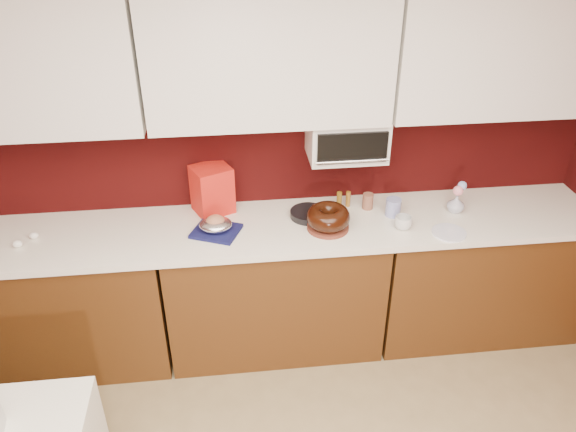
% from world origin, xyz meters
% --- Properties ---
extents(ceiling, '(4.00, 4.50, 0.02)m').
position_xyz_m(ceiling, '(0.00, 0.00, 2.50)').
color(ceiling, white).
rests_on(ceiling, wall_back).
extents(wall_back, '(4.00, 0.02, 2.50)m').
position_xyz_m(wall_back, '(0.00, 2.25, 1.25)').
color(wall_back, '#320706').
rests_on(wall_back, floor).
extents(base_cabinet_left, '(1.31, 0.58, 0.86)m').
position_xyz_m(base_cabinet_left, '(-1.33, 1.94, 0.43)').
color(base_cabinet_left, '#502C10').
rests_on(base_cabinet_left, floor).
extents(base_cabinet_center, '(1.31, 0.58, 0.86)m').
position_xyz_m(base_cabinet_center, '(0.00, 1.94, 0.43)').
color(base_cabinet_center, '#502C10').
rests_on(base_cabinet_center, floor).
extents(base_cabinet_right, '(1.31, 0.58, 0.86)m').
position_xyz_m(base_cabinet_right, '(1.33, 1.94, 0.43)').
color(base_cabinet_right, '#502C10').
rests_on(base_cabinet_right, floor).
extents(countertop, '(4.00, 0.62, 0.04)m').
position_xyz_m(countertop, '(0.00, 1.94, 0.88)').
color(countertop, white).
rests_on(countertop, base_cabinet_center).
extents(upper_cabinet_left, '(1.31, 0.33, 0.70)m').
position_xyz_m(upper_cabinet_left, '(-1.33, 2.08, 1.85)').
color(upper_cabinet_left, white).
rests_on(upper_cabinet_left, wall_back).
extents(upper_cabinet_center, '(1.31, 0.33, 0.70)m').
position_xyz_m(upper_cabinet_center, '(0.00, 2.08, 1.85)').
color(upper_cabinet_center, white).
rests_on(upper_cabinet_center, wall_back).
extents(upper_cabinet_right, '(1.31, 0.33, 0.70)m').
position_xyz_m(upper_cabinet_right, '(1.33, 2.08, 1.85)').
color(upper_cabinet_right, white).
rests_on(upper_cabinet_right, wall_back).
extents(toaster_oven, '(0.45, 0.30, 0.25)m').
position_xyz_m(toaster_oven, '(0.45, 2.10, 1.38)').
color(toaster_oven, white).
rests_on(toaster_oven, upper_cabinet_center).
extents(toaster_oven_door, '(0.40, 0.02, 0.18)m').
position_xyz_m(toaster_oven_door, '(0.45, 1.94, 1.38)').
color(toaster_oven_door, black).
rests_on(toaster_oven_door, toaster_oven).
extents(toaster_oven_handle, '(0.42, 0.02, 0.02)m').
position_xyz_m(toaster_oven_handle, '(0.45, 1.93, 1.30)').
color(toaster_oven_handle, silver).
rests_on(toaster_oven_handle, toaster_oven).
extents(cake_base, '(0.28, 0.28, 0.02)m').
position_xyz_m(cake_base, '(0.31, 1.87, 0.91)').
color(cake_base, maroon).
rests_on(cake_base, countertop).
extents(bundt_cake, '(0.28, 0.28, 0.10)m').
position_xyz_m(bundt_cake, '(0.31, 1.87, 0.98)').
color(bundt_cake, black).
rests_on(bundt_cake, cake_base).
extents(navy_towel, '(0.32, 0.30, 0.02)m').
position_xyz_m(navy_towel, '(-0.34, 1.90, 0.91)').
color(navy_towel, '#121446').
rests_on(navy_towel, countertop).
extents(foil_ham_nest, '(0.20, 0.18, 0.07)m').
position_xyz_m(foil_ham_nest, '(-0.34, 1.90, 0.96)').
color(foil_ham_nest, white).
rests_on(foil_ham_nest, navy_towel).
extents(roasted_ham, '(0.13, 0.12, 0.07)m').
position_xyz_m(roasted_ham, '(-0.34, 1.90, 0.98)').
color(roasted_ham, '#B77453').
rests_on(roasted_ham, foil_ham_nest).
extents(pandoro_box, '(0.28, 0.27, 0.30)m').
position_xyz_m(pandoro_box, '(-0.35, 2.16, 1.05)').
color(pandoro_box, '#B40C1B').
rests_on(pandoro_box, countertop).
extents(dark_pan, '(0.23, 0.23, 0.04)m').
position_xyz_m(dark_pan, '(0.22, 2.02, 0.92)').
color(dark_pan, black).
rests_on(dark_pan, countertop).
extents(coffee_mug, '(0.11, 0.11, 0.10)m').
position_xyz_m(coffee_mug, '(0.75, 1.82, 0.95)').
color(coffee_mug, silver).
rests_on(coffee_mug, countertop).
extents(blue_jar, '(0.10, 0.10, 0.11)m').
position_xyz_m(blue_jar, '(0.73, 1.98, 0.95)').
color(blue_jar, '#1C2E9A').
rests_on(blue_jar, countertop).
extents(flower_vase, '(0.11, 0.11, 0.13)m').
position_xyz_m(flower_vase, '(1.13, 1.97, 0.96)').
color(flower_vase, '#B0B4C7').
rests_on(flower_vase, countertop).
extents(flower_pink, '(0.06, 0.06, 0.06)m').
position_xyz_m(flower_pink, '(1.13, 1.97, 1.05)').
color(flower_pink, pink).
rests_on(flower_pink, flower_vase).
extents(flower_blue, '(0.06, 0.06, 0.06)m').
position_xyz_m(flower_blue, '(1.16, 1.99, 1.07)').
color(flower_blue, '#91AAE8').
rests_on(flower_blue, flower_vase).
extents(china_plate, '(0.25, 0.25, 0.01)m').
position_xyz_m(china_plate, '(1.00, 1.73, 0.91)').
color(china_plate, white).
rests_on(china_plate, countertop).
extents(amber_bottle, '(0.04, 0.04, 0.10)m').
position_xyz_m(amber_bottle, '(0.43, 2.12, 0.95)').
color(amber_bottle, brown).
rests_on(amber_bottle, countertop).
extents(paper_cup, '(0.07, 0.07, 0.10)m').
position_xyz_m(paper_cup, '(0.60, 2.07, 0.95)').
color(paper_cup, brown).
rests_on(paper_cup, countertop).
extents(egg_left, '(0.06, 0.05, 0.04)m').
position_xyz_m(egg_left, '(-1.44, 1.88, 0.92)').
color(egg_left, white).
rests_on(egg_left, countertop).
extents(egg_right, '(0.06, 0.05, 0.04)m').
position_xyz_m(egg_right, '(-1.38, 1.96, 0.92)').
color(egg_right, white).
rests_on(egg_right, countertop).
extents(amber_bottle_tall, '(0.04, 0.04, 0.10)m').
position_xyz_m(amber_bottle_tall, '(0.49, 2.12, 0.95)').
color(amber_bottle_tall, brown).
rests_on(amber_bottle_tall, countertop).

